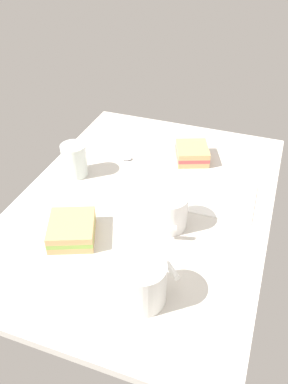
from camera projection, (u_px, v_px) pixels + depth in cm
name	position (u px, v px, depth cm)	size (l,w,h in cm)	color
tabletop	(144.00, 204.00, 104.26)	(90.00, 64.00, 2.00)	beige
coffee_mug_black	(168.00, 211.00, 93.70)	(11.75, 9.19, 8.56)	white
coffee_mug_milky	(142.00, 282.00, 75.95)	(11.28, 11.39, 9.44)	white
sandwich_main	(192.00, 153.00, 118.49)	(12.79, 12.22, 4.40)	tan
sandwich_side	(72.00, 230.00, 91.66)	(14.53, 13.91, 4.40)	tan
glass_of_milk	(75.00, 161.00, 110.93)	(6.98, 6.98, 9.45)	silver
spoon	(118.00, 157.00, 120.37)	(2.46, 13.05, 0.80)	silver
paper_napkin	(223.00, 199.00, 104.23)	(16.18, 16.18, 0.30)	white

